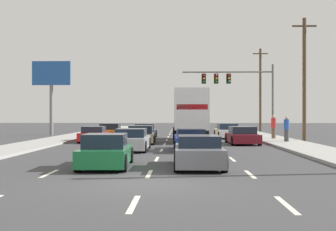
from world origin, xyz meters
The scene contains 21 objects.
ground_plane centered at (0.00, 25.00, 0.00)m, with size 140.00×140.00×0.00m, color #3D3D3F.
sidewalk_right centered at (8.43, 20.00, 0.07)m, with size 2.96×80.00×0.14m, color #9E9E99.
sidewalk_left centered at (-8.43, 20.00, 0.07)m, with size 2.96×80.00×0.14m, color #9E9E99.
lane_markings centered at (0.00, 22.15, 0.00)m, with size 6.94×62.00×0.01m.
car_orange centered at (-5.05, 25.72, 0.56)m, with size 2.03×4.63×1.25m.
car_red centered at (-5.25, 19.33, 0.54)m, with size 1.90×4.17×1.16m.
car_navy centered at (-1.93, 24.72, 0.55)m, with size 1.90×4.42×1.23m.
car_tan centered at (-1.67, 17.89, 0.57)m, with size 2.02×4.18×1.25m.
car_silver centered at (-1.65, 11.84, 0.57)m, with size 1.89×4.37×1.24m.
car_green centered at (-1.78, 4.02, 0.58)m, with size 1.96×4.17×1.29m.
box_truck centered at (1.79, 20.75, 2.18)m, with size 2.67×8.37×3.83m.
car_blue centered at (1.63, 12.03, 0.57)m, with size 1.94×4.61×1.22m.
car_gray centered at (1.75, 4.08, 0.57)m, with size 1.88×4.16×1.22m.
car_white centered at (5.10, 25.11, 0.59)m, with size 1.91×4.63×1.28m.
car_maroon centered at (5.32, 17.41, 0.56)m, with size 2.04×4.21×1.20m.
traffic_signal_mast centered at (6.08, 30.29, 5.14)m, with size 8.92×0.69×6.93m.
utility_pole_mid centered at (10.39, 20.49, 4.77)m, with size 1.80×0.28×9.27m.
utility_pole_far centered at (10.68, 40.02, 5.10)m, with size 1.80×0.28×9.92m.
roadside_billboard centered at (-11.63, 30.25, 5.16)m, with size 3.80×0.36×7.29m.
pedestrian_near_corner centered at (8.51, 18.22, 1.03)m, with size 0.38×0.38×1.77m.
pedestrian_mid_block centered at (8.45, 22.19, 1.06)m, with size 0.38×0.38×1.83m.
Camera 1 is at (1.03, -12.63, 2.00)m, focal length 46.87 mm.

